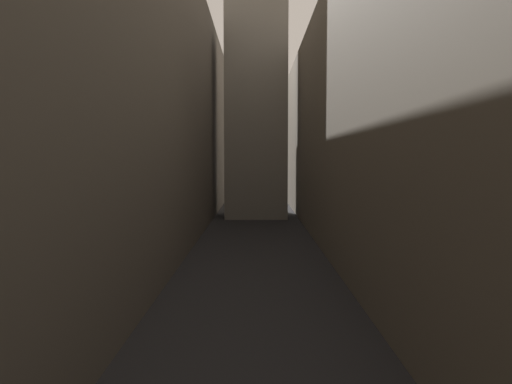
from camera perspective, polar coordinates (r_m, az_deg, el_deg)
ground_plane at (r=39.57m, az=-0.01°, el=-7.36°), size 264.00×264.00×0.00m
building_block_left at (r=42.95m, az=-17.11°, el=10.25°), size 13.84×108.00×25.21m
building_block_right at (r=43.06m, az=18.21°, el=7.90°), size 15.67×108.00×21.75m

